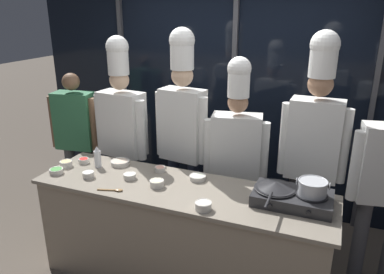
% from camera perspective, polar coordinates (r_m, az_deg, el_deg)
% --- Properties ---
extents(window_wall_back, '(4.96, 0.09, 2.70)m').
position_cam_1_polar(window_wall_back, '(4.23, 6.46, 6.70)').
color(window_wall_back, black).
rests_on(window_wall_back, ground_plane).
extents(demo_counter, '(2.43, 0.68, 0.89)m').
position_cam_1_polar(demo_counter, '(3.25, -1.70, -14.71)').
color(demo_counter, gray).
rests_on(demo_counter, ground_plane).
extents(portable_stove, '(0.57, 0.36, 0.10)m').
position_cam_1_polar(portable_stove, '(2.88, 15.05, -8.92)').
color(portable_stove, '#28282B').
rests_on(portable_stove, demo_counter).
extents(frying_pan, '(0.31, 0.53, 0.05)m').
position_cam_1_polar(frying_pan, '(2.85, 12.56, -7.26)').
color(frying_pan, '#232326').
rests_on(frying_pan, portable_stove).
extents(stock_pot, '(0.23, 0.21, 0.11)m').
position_cam_1_polar(stock_pot, '(2.82, 17.90, -7.28)').
color(stock_pot, '#B7BABF').
rests_on(stock_pot, portable_stove).
extents(squeeze_bottle_clear, '(0.06, 0.06, 0.20)m').
position_cam_1_polar(squeeze_bottle_clear, '(3.47, -14.20, -3.00)').
color(squeeze_bottle_clear, white).
rests_on(squeeze_bottle_clear, demo_counter).
extents(prep_bowl_onion, '(0.12, 0.12, 0.06)m').
position_cam_1_polar(prep_bowl_onion, '(2.72, 1.73, -10.34)').
color(prep_bowl_onion, silver).
rests_on(prep_bowl_onion, demo_counter).
extents(prep_bowl_ginger, '(0.11, 0.11, 0.05)m').
position_cam_1_polar(prep_bowl_ginger, '(3.58, -18.70, -3.85)').
color(prep_bowl_ginger, silver).
rests_on(prep_bowl_ginger, demo_counter).
extents(prep_bowl_chicken, '(0.17, 0.17, 0.04)m').
position_cam_1_polar(prep_bowl_chicken, '(3.50, -10.90, -3.79)').
color(prep_bowl_chicken, silver).
rests_on(prep_bowl_chicken, demo_counter).
extents(prep_bowl_rice, '(0.10, 0.10, 0.05)m').
position_cam_1_polar(prep_bowl_rice, '(3.30, -15.52, -5.48)').
color(prep_bowl_rice, silver).
rests_on(prep_bowl_rice, demo_counter).
extents(prep_bowl_noodles, '(0.12, 0.12, 0.06)m').
position_cam_1_polar(prep_bowl_noodles, '(3.04, -5.39, -6.97)').
color(prep_bowl_noodles, silver).
rests_on(prep_bowl_noodles, demo_counter).
extents(prep_bowl_garlic, '(0.11, 0.11, 0.05)m').
position_cam_1_polar(prep_bowl_garlic, '(3.21, -9.47, -5.85)').
color(prep_bowl_garlic, silver).
rests_on(prep_bowl_garlic, demo_counter).
extents(prep_bowl_bell_pepper, '(0.10, 0.10, 0.04)m').
position_cam_1_polar(prep_bowl_bell_pepper, '(3.61, -16.17, -3.44)').
color(prep_bowl_bell_pepper, silver).
rests_on(prep_bowl_bell_pepper, demo_counter).
extents(prep_bowl_bean_sprouts, '(0.14, 0.14, 0.04)m').
position_cam_1_polar(prep_bowl_bean_sprouts, '(3.15, 0.87, -6.13)').
color(prep_bowl_bean_sprouts, silver).
rests_on(prep_bowl_bean_sprouts, demo_counter).
extents(prep_bowl_shrimp, '(0.10, 0.10, 0.04)m').
position_cam_1_polar(prep_bowl_shrimp, '(3.31, -4.88, -4.85)').
color(prep_bowl_shrimp, silver).
rests_on(prep_bowl_shrimp, demo_counter).
extents(prep_bowl_scallions, '(0.12, 0.12, 0.04)m').
position_cam_1_polar(prep_bowl_scallions, '(3.47, -19.97, -4.84)').
color(prep_bowl_scallions, silver).
rests_on(prep_bowl_scallions, demo_counter).
extents(serving_spoon_slotted, '(0.21, 0.09, 0.02)m').
position_cam_1_polar(serving_spoon_slotted, '(3.04, -11.70, -7.92)').
color(serving_spoon_slotted, olive).
rests_on(serving_spoon_slotted, demo_counter).
extents(person_guest, '(0.55, 0.29, 1.61)m').
position_cam_1_polar(person_guest, '(4.31, -17.26, 0.92)').
color(person_guest, '#4C4C51').
rests_on(person_guest, ground_plane).
extents(chef_head, '(0.60, 0.29, 2.01)m').
position_cam_1_polar(chef_head, '(3.86, -10.63, 2.08)').
color(chef_head, '#4C4C51').
rests_on(chef_head, ground_plane).
extents(chef_sous, '(0.55, 0.27, 2.10)m').
position_cam_1_polar(chef_sous, '(3.55, -1.45, 2.52)').
color(chef_sous, '#2D3856').
rests_on(chef_sous, ground_plane).
extents(chef_line, '(0.57, 0.31, 1.87)m').
position_cam_1_polar(chef_line, '(3.41, 6.72, -1.62)').
color(chef_line, '#232326').
rests_on(chef_line, ground_plane).
extents(chef_pastry, '(0.57, 0.24, 2.10)m').
position_cam_1_polar(chef_pastry, '(3.31, 18.17, 0.20)').
color(chef_pastry, '#4C4C51').
rests_on(chef_pastry, ground_plane).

